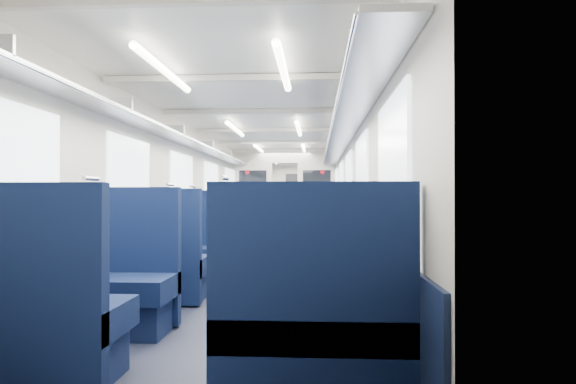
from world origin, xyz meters
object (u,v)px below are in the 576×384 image
Objects in this scene: seat_5 at (314,266)px; seat_21 at (315,220)px; seat_3 at (313,286)px; seat_22 at (265,218)px; seat_6 at (184,253)px; seat_15 at (315,229)px; seat_23 at (315,218)px; end_door at (295,198)px; seat_10 at (219,238)px; seat_20 at (261,220)px; seat_8 at (204,244)px; seat_18 at (252,223)px; seat_13 at (315,233)px; seat_2 at (109,286)px; seat_0 at (25,322)px; seat_1 at (312,329)px; seat_16 at (247,226)px; seat_11 at (315,238)px; seat_4 at (152,267)px; seat_19 at (315,223)px; seat_17 at (315,226)px; seat_12 at (231,233)px; bulkhead at (285,191)px; seat_9 at (315,245)px; seat_7 at (314,253)px; seat_14 at (240,229)px.

seat_21 is (0.00, 9.95, 0.00)m from seat_5.
seat_22 is (-1.66, 12.22, 0.00)m from seat_3.
seat_6 is 4.82m from seat_15.
end_door is at bearing 102.41° from seat_23.
seat_20 is at bearing 90.00° from seat_10.
seat_23 is at bearing 79.36° from seat_8.
seat_15 is 2.81m from seat_18.
seat_5 is 1.00× the size of seat_18.
seat_3 is 4.78m from seat_10.
seat_10 and seat_23 have the same top height.
seat_8 is 1.00× the size of seat_13.
seat_2 and seat_5 have the same top height.
seat_0 and seat_1 have the same top height.
seat_16 is (-0.83, -8.03, -0.63)m from end_door.
seat_4 is at bearing -114.89° from seat_11.
seat_13 is at bearing 74.01° from seat_2.
seat_8 is 1.00× the size of seat_20.
seat_19 is at bearing 90.00° from seat_13.
seat_1 is 1.00× the size of seat_13.
seat_12 is at bearing -126.41° from seat_17.
seat_17 is at bearing 90.00° from seat_13.
seat_9 is (0.83, -6.15, -0.86)m from bulkhead.
seat_2 is at bearing -90.00° from seat_10.
seat_21 is at bearing 90.00° from seat_9.
seat_21 is at bearing 90.00° from seat_17.
seat_3 is 1.00× the size of seat_13.
seat_12 and seat_22 have the same top height.
seat_8 is 4.58m from seat_16.
seat_13 is (0.00, 1.15, 0.00)m from seat_11.
seat_5 is (0.00, 2.42, 0.00)m from seat_1.
seat_2 is (-1.66, 1.21, 0.00)m from seat_1.
seat_5 is 1.00× the size of seat_15.
seat_23 is at bearing 80.57° from seat_6.
seat_10 is (0.00, 1.12, 0.00)m from seat_8.
seat_9 is at bearing -79.47° from seat_22.
seat_12 is at bearing 90.00° from seat_0.
seat_3 is at bearing -90.00° from seat_19.
seat_15 is at bearing 69.87° from seat_6.
seat_19 is at bearing -50.28° from seat_20.
seat_7 is 1.00m from seat_9.
seat_12 is (0.00, 4.73, 0.00)m from seat_4.
seat_12 is at bearing -90.00° from seat_14.
seat_21 is at bearing 90.00° from seat_13.
seat_23 is at bearing 72.97° from seat_14.
seat_9 is at bearing 90.00° from seat_7.
seat_3 and seat_7 have the same top height.
seat_0 is 1.00× the size of seat_17.
bulkhead is 2.32× the size of seat_8.
end_door is 10.28m from seat_13.
bulkhead is at bearing 84.38° from seat_4.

